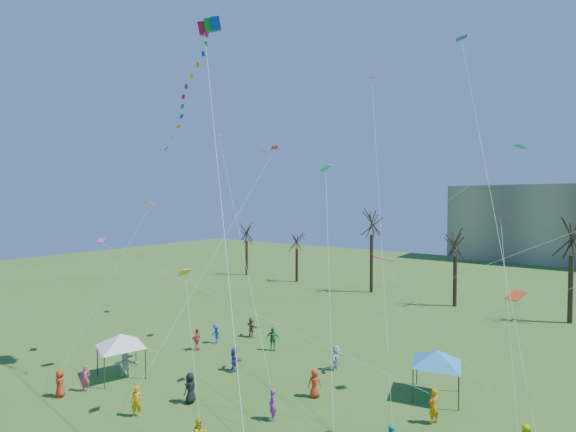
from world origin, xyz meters
The scene contains 6 objects.
bare_tree_row centered at (4.09, 36.44, 7.16)m, with size 67.65×7.81×11.70m.
big_box_kite centered at (-6.75, 5.82, 18.54)m, with size 6.85×5.48×25.14m.
canopy_tent_white centered at (-11.46, 3.75, 2.45)m, with size 3.63×3.63×2.90m.
canopy_tent_blue centered at (6.51, 13.13, 2.41)m, with size 3.71×3.71×2.84m.
festival_crowd centered at (-1.50, 7.38, 0.84)m, with size 25.83×15.65×1.86m.
small_kites_aloft centered at (0.63, 9.91, 11.94)m, with size 32.00×16.61×32.75m.
Camera 1 is at (12.94, -11.33, 11.70)m, focal length 25.00 mm.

